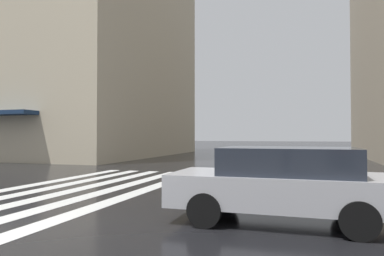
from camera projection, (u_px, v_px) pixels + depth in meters
zebra_crossing at (61, 193)px, 9.89m from camera, size 13.00×4.50×0.01m
haussmann_block_mid at (31, 25)px, 32.25m from camera, size 19.47×26.02×24.23m
car_silver at (282, 182)px, 6.60m from camera, size 1.85×4.10×1.41m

